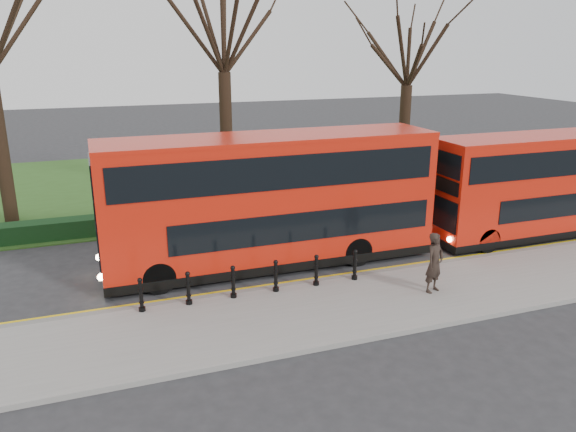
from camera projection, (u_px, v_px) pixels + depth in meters
name	position (u px, v px, depth m)	size (l,w,h in m)	color
ground	(242.00, 282.00, 18.87)	(120.00, 120.00, 0.00)	#28282B
pavement	(270.00, 320.00, 16.14)	(60.00, 4.00, 0.15)	gray
kerb	(251.00, 292.00, 17.94)	(60.00, 0.25, 0.16)	slate
grass_verge	(174.00, 182.00, 32.36)	(60.00, 18.00, 0.06)	#2B501A
hedge	(202.00, 215.00, 24.87)	(60.00, 0.90, 0.80)	black
yellow_line_outer	(248.00, 290.00, 18.23)	(60.00, 0.10, 0.01)	yellow
yellow_line_inner	(246.00, 288.00, 18.41)	(60.00, 0.10, 0.01)	yellow
tree_mid	(223.00, 26.00, 26.03)	(7.44, 7.44, 11.63)	black
tree_right	(409.00, 51.00, 29.59)	(6.47, 6.47, 10.11)	black
bollard_row	(255.00, 279.00, 17.48)	(7.07, 0.15, 1.00)	black
bus_lead	(271.00, 201.00, 19.76)	(11.77, 2.70, 4.69)	red
bus_rear	(550.00, 185.00, 23.13)	(10.57, 2.43, 4.20)	red
pedestrian	(435.00, 263.00, 17.55)	(0.71, 0.46, 1.93)	black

